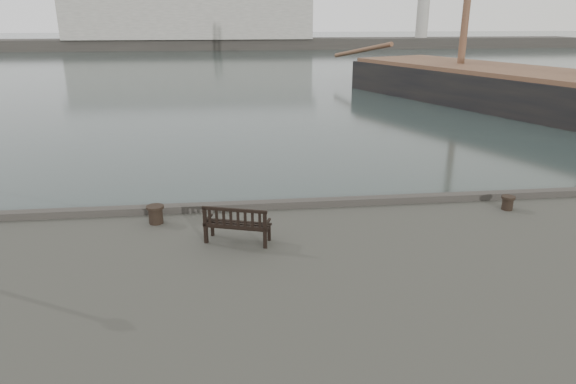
% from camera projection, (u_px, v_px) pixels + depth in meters
% --- Properties ---
extents(ground, '(400.00, 400.00, 0.00)m').
position_uv_depth(ground, '(294.00, 258.00, 14.05)').
color(ground, black).
rests_on(ground, ground).
extents(breakwater, '(140.00, 9.50, 12.20)m').
position_uv_depth(breakwater, '(209.00, 26.00, 98.48)').
color(breakwater, '#383530').
rests_on(breakwater, ground).
extents(bench, '(1.52, 0.92, 0.83)m').
position_uv_depth(bench, '(238.00, 231.00, 11.24)').
color(bench, black).
rests_on(bench, quay).
extents(bollard_left, '(0.47, 0.47, 0.44)m').
position_uv_depth(bollard_left, '(156.00, 215.00, 12.28)').
color(bollard_left, black).
rests_on(bollard_left, quay).
extents(bollard_right, '(0.35, 0.35, 0.36)m').
position_uv_depth(bollard_right, '(508.00, 203.00, 13.16)').
color(bollard_right, black).
rests_on(bollard_right, quay).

